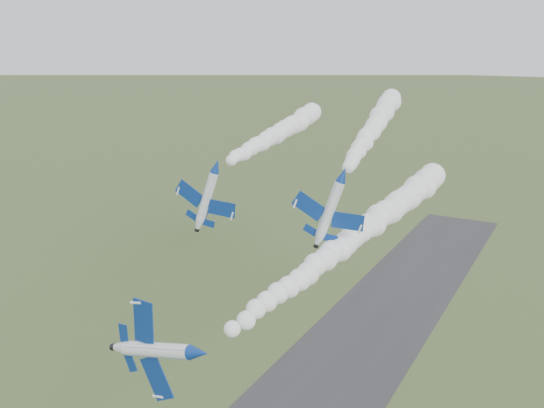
{
  "coord_description": "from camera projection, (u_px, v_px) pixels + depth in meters",
  "views": [
    {
      "loc": [
        38.49,
        -52.41,
        62.45
      ],
      "look_at": [
        0.01,
        18.48,
        40.0
      ],
      "focal_mm": 40.0,
      "sensor_mm": 36.0,
      "label": 1
    }
  ],
  "objects": [
    {
      "name": "smoke_trail_jet_lead",
      "position": [
        363.0,
        230.0,
        90.68
      ],
      "size": [
        7.94,
        72.87,
        4.98
      ],
      "primitive_type": null,
      "rotation": [
        0.0,
        0.0,
        -0.04
      ],
      "color": "white"
    },
    {
      "name": "jet_pair_right",
      "position": [
        343.0,
        175.0,
        80.85
      ],
      "size": [
        9.86,
        12.11,
        3.97
      ],
      "rotation": [
        0.0,
        0.32,
        0.26
      ],
      "color": "white"
    },
    {
      "name": "jet_pair_left",
      "position": [
        216.0,
        166.0,
        89.36
      ],
      "size": [
        9.77,
        12.21,
        4.01
      ],
      "rotation": [
        0.0,
        0.33,
        0.14
      ],
      "color": "white"
    },
    {
      "name": "jet_lead",
      "position": [
        198.0,
        353.0,
        58.48
      ],
      "size": [
        4.08,
        13.26,
        10.7
      ],
      "rotation": [
        0.0,
        1.35,
        -0.04
      ],
      "color": "white"
    },
    {
      "name": "smoke_trail_jet_pair_right",
      "position": [
        375.0,
        125.0,
        112.8
      ],
      "size": [
        20.39,
        62.73,
        4.44
      ],
      "primitive_type": null,
      "rotation": [
        0.0,
        0.0,
        0.26
      ],
      "color": "white"
    },
    {
      "name": "smoke_trail_jet_pair_left",
      "position": [
        280.0,
        132.0,
        116.68
      ],
      "size": [
        11.9,
        54.03,
        4.44
      ],
      "primitive_type": null,
      "rotation": [
        0.0,
        0.0,
        0.14
      ],
      "color": "white"
    }
  ]
}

